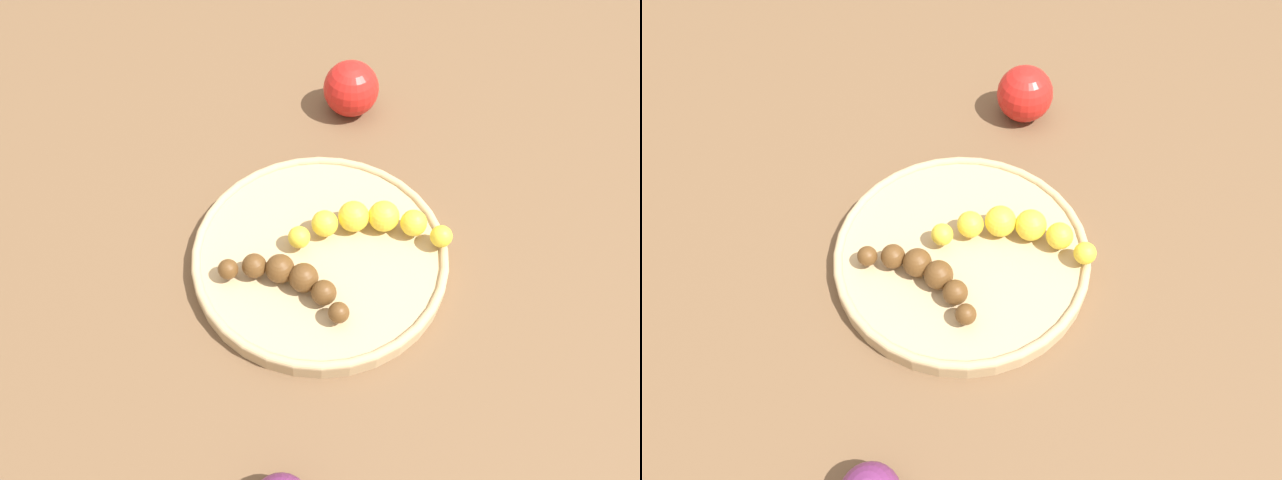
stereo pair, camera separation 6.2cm
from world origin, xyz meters
The scene contains 5 objects.
ground_plane centered at (0.00, 0.00, 0.00)m, with size 2.40×2.40×0.00m, color brown.
fruit_bowl centered at (0.00, 0.00, 0.01)m, with size 0.28×0.28×0.02m.
banana_yellow centered at (-0.05, 0.03, 0.04)m, with size 0.11×0.15×0.03m.
banana_overripe centered at (0.05, 0.00, 0.03)m, with size 0.06×0.14×0.03m.
apple_red centered at (-0.23, -0.10, 0.04)m, with size 0.07×0.07×0.07m, color red.
Camera 2 is at (0.27, 0.25, 0.54)m, focal length 33.27 mm.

